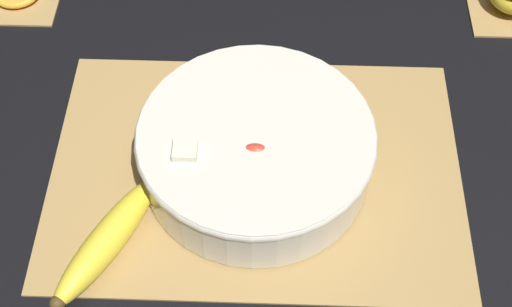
# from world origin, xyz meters

# --- Properties ---
(ground_plane) EXTENTS (6.00, 6.00, 0.00)m
(ground_plane) POSITION_xyz_m (0.00, 0.00, 0.00)
(ground_plane) COLOR black
(bamboo_mat_center) EXTENTS (0.49, 0.35, 0.01)m
(bamboo_mat_center) POSITION_xyz_m (-0.00, 0.00, 0.00)
(bamboo_mat_center) COLOR #A8844C
(bamboo_mat_center) RESTS_ON ground_plane
(coaster_mat_near_left) EXTENTS (0.12, 0.12, 0.01)m
(coaster_mat_near_left) POSITION_xyz_m (-0.36, -0.30, 0.00)
(coaster_mat_near_left) COLOR #A8844C
(coaster_mat_near_left) RESTS_ON ground_plane
(fruit_salad_bowl) EXTENTS (0.28, 0.28, 0.08)m
(fruit_salad_bowl) POSITION_xyz_m (0.00, 0.00, 0.05)
(fruit_salad_bowl) COLOR silver
(fruit_salad_bowl) RESTS_ON bamboo_mat_center
(whole_banana) EXTENTS (0.12, 0.18, 0.04)m
(whole_banana) POSITION_xyz_m (0.16, 0.12, 0.03)
(whole_banana) COLOR yellow
(whole_banana) RESTS_ON bamboo_mat_center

